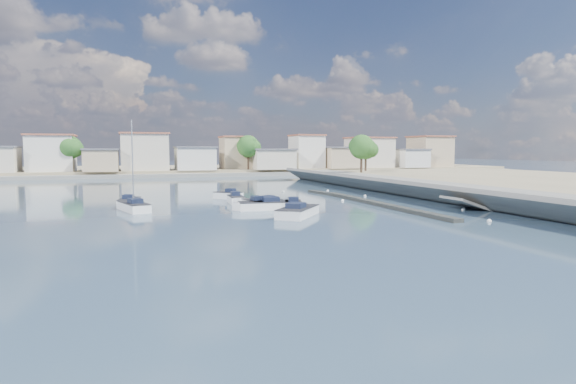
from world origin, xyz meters
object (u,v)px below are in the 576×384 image
(motorboat_b, at_px, (293,206))
(sailboat, at_px, (133,206))
(motorboat_h, at_px, (299,212))
(motorboat_f, at_px, (227,196))
(motorboat_e, at_px, (130,202))
(motorboat_c, at_px, (263,206))
(motorboat_d, at_px, (265,205))
(motorboat_a, at_px, (254,204))
(motorboat_g, at_px, (236,200))

(motorboat_b, xyz_separation_m, sailboat, (-15.24, 3.75, 0.04))
(motorboat_b, bearing_deg, motorboat_h, -102.67)
(motorboat_f, bearing_deg, motorboat_b, -70.66)
(motorboat_e, height_order, motorboat_f, same)
(motorboat_e, relative_size, motorboat_f, 1.33)
(motorboat_f, distance_m, motorboat_h, 17.39)
(motorboat_c, bearing_deg, sailboat, 165.25)
(motorboat_c, xyz_separation_m, sailboat, (-12.23, 3.22, 0.04))
(motorboat_h, bearing_deg, motorboat_f, 100.81)
(motorboat_c, distance_m, motorboat_d, 1.09)
(motorboat_b, height_order, motorboat_h, same)
(motorboat_d, xyz_separation_m, motorboat_h, (1.48, -6.27, 0.00))
(motorboat_c, height_order, motorboat_f, same)
(motorboat_f, bearing_deg, motorboat_h, -79.19)
(motorboat_d, relative_size, motorboat_h, 0.67)
(motorboat_f, bearing_deg, motorboat_a, -84.67)
(motorboat_d, bearing_deg, motorboat_a, 132.20)
(sailboat, bearing_deg, motorboat_b, -13.82)
(motorboat_f, bearing_deg, motorboat_g, -89.86)
(motorboat_a, height_order, motorboat_b, same)
(motorboat_d, xyz_separation_m, motorboat_g, (-1.77, 5.43, 0.00))
(motorboat_c, distance_m, motorboat_g, 6.55)
(motorboat_b, height_order, motorboat_f, same)
(motorboat_e, xyz_separation_m, sailboat, (0.29, -4.42, 0.04))
(motorboat_a, relative_size, motorboat_c, 0.74)
(sailboat, bearing_deg, motorboat_e, 93.81)
(motorboat_h, bearing_deg, motorboat_e, 138.23)
(motorboat_b, bearing_deg, motorboat_a, 144.08)
(sailboat, bearing_deg, motorboat_f, 38.19)
(motorboat_d, bearing_deg, motorboat_c, -115.25)
(motorboat_b, height_order, motorboat_g, same)
(motorboat_a, height_order, motorboat_e, same)
(motorboat_c, bearing_deg, motorboat_f, 96.37)
(motorboat_c, xyz_separation_m, motorboat_d, (0.47, 0.99, -0.00))
(motorboat_b, relative_size, sailboat, 0.49)
(motorboat_b, height_order, motorboat_c, same)
(motorboat_c, xyz_separation_m, motorboat_f, (-1.32, 11.80, -0.00))
(motorboat_e, distance_m, motorboat_g, 11.28)
(motorboat_d, distance_m, motorboat_g, 5.71)
(motorboat_f, distance_m, sailboat, 13.88)
(motorboat_g, relative_size, sailboat, 0.50)
(motorboat_d, height_order, motorboat_f, same)
(motorboat_d, bearing_deg, motorboat_f, 99.37)
(motorboat_c, bearing_deg, motorboat_d, 64.75)
(motorboat_e, distance_m, motorboat_f, 11.95)
(motorboat_f, bearing_deg, motorboat_e, -159.63)
(motorboat_b, height_order, motorboat_e, same)
(motorboat_f, xyz_separation_m, motorboat_g, (0.01, -5.38, 0.00))
(motorboat_c, relative_size, sailboat, 0.67)
(motorboat_a, bearing_deg, motorboat_d, -47.80)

